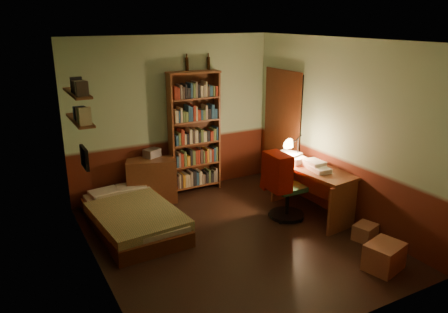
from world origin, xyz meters
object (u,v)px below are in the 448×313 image
bookshelf (194,133)px  dresser (152,180)px  desk (311,191)px  cardboard_box_b (365,232)px  bed (132,210)px  office_chair (288,186)px  cardboard_box_a (384,256)px  desk_lamp (298,144)px  mini_stereo (152,153)px

bookshelf → dresser: bearing=-169.1°
desk → cardboard_box_b: (0.12, -1.00, -0.26)m
bed → cardboard_box_b: bearing=-36.7°
office_chair → cardboard_box_a: 1.74m
cardboard_box_b → bookshelf: bearing=114.8°
desk_lamp → office_chair: desk_lamp is taller
cardboard_box_b → mini_stereo: bearing=126.0°
bed → bookshelf: bearing=30.4°
bookshelf → desk: bookshelf is taller
desk_lamp → cardboard_box_a: (-0.24, -2.02, -0.84)m
desk → cardboard_box_a: 1.67m
dresser → desk: desk is taller
mini_stereo → cardboard_box_a: bearing=-88.9°
desk → desk_lamp: desk_lamp is taller
mini_stereo → office_chair: 2.26m
mini_stereo → cardboard_box_b: (1.99, -2.75, -0.66)m
dresser → bookshelf: (0.80, 0.08, 0.67)m
mini_stereo → dresser: bearing=-140.2°
cardboard_box_b → bed: bearing=145.3°
office_chair → desk: bearing=-7.9°
desk_lamp → cardboard_box_b: (0.11, -1.38, -0.90)m
bed → cardboard_box_b: size_ratio=6.20×
dresser → office_chair: 2.20m
dresser → cardboard_box_b: dresser is taller
bed → mini_stereo: mini_stereo is taller
office_chair → cardboard_box_a: size_ratio=2.30×
desk_lamp → desk: bearing=-80.1°
bed → desk_lamp: bearing=-12.0°
mini_stereo → desk: 2.59m
bed → cardboard_box_a: bed is taller
dresser → bookshelf: 1.05m
bed → dresser: (0.58, 0.80, 0.07)m
bookshelf → cardboard_box_a: bookshelf is taller
desk_lamp → bookshelf: bearing=141.5°
desk → office_chair: size_ratio=1.37×
mini_stereo → bookshelf: size_ratio=0.12×
bookshelf → cardboard_box_a: size_ratio=4.66×
dresser → cardboard_box_a: size_ratio=1.81×
bookshelf → office_chair: bearing=-61.0°
desk → cardboard_box_a: (-0.23, -1.64, -0.20)m
office_chair → cardboard_box_a: office_chair is taller
desk_lamp → cardboard_box_b: desk_lamp is taller
mini_stereo → office_chair: size_ratio=0.24×
cardboard_box_b → desk: bearing=96.8°
bed → dresser: size_ratio=2.36×
bed → office_chair: (2.12, -0.76, 0.23)m
mini_stereo → cardboard_box_a: 3.81m
dresser → mini_stereo: (0.06, 0.12, 0.42)m
bed → office_chair: bearing=-21.7°
dresser → desk_lamp: desk_lamp is taller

